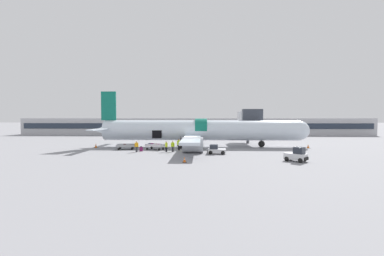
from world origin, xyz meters
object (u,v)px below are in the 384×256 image
at_px(baggage_tug_lead, 216,150).
at_px(ground_crew_driver, 173,146).
at_px(ground_crew_loader_b, 137,146).
at_px(airplane, 198,131).
at_px(ground_crew_loader_a, 166,146).
at_px(ground_crew_supervisor, 179,144).
at_px(baggage_tug_mid, 297,155).
at_px(baggage_cart_queued, 127,147).
at_px(baggage_cart_loading, 155,146).
at_px(suitcase_on_tarmac_upright, 141,149).

xyz_separation_m(baggage_tug_lead, ground_crew_driver, (-6.68, 1.93, 0.32)).
relative_size(baggage_tug_lead, ground_crew_loader_b, 1.66).
bearing_deg(baggage_tug_lead, ground_crew_loader_b, 172.79).
bearing_deg(airplane, ground_crew_loader_a, -124.54).
relative_size(airplane, ground_crew_supervisor, 21.28).
distance_m(baggage_tug_mid, ground_crew_loader_b, 23.19).
height_order(baggage_tug_mid, baggage_cart_queued, baggage_tug_mid).
bearing_deg(baggage_tug_lead, ground_crew_supervisor, 145.16).
relative_size(baggage_tug_mid, ground_crew_supervisor, 1.48).
xyz_separation_m(baggage_tug_lead, baggage_cart_loading, (-9.90, 4.51, -0.03)).
relative_size(baggage_tug_mid, suitcase_on_tarmac_upright, 3.41).
xyz_separation_m(ground_crew_loader_b, ground_crew_supervisor, (6.43, 2.55, 0.07)).
distance_m(baggage_tug_lead, suitcase_on_tarmac_upright, 12.06).
relative_size(baggage_tug_lead, ground_crew_supervisor, 1.54).
xyz_separation_m(airplane, baggage_cart_loading, (-7.18, -4.57, -2.38)).
height_order(baggage_tug_lead, ground_crew_supervisor, ground_crew_supervisor).
bearing_deg(baggage_cart_queued, airplane, 19.40).
xyz_separation_m(ground_crew_loader_b, suitcase_on_tarmac_upright, (0.52, 0.87, -0.56)).
relative_size(baggage_cart_loading, suitcase_on_tarmac_upright, 5.11).
bearing_deg(ground_crew_loader_a, baggage_tug_lead, -13.71).
height_order(baggage_cart_queued, ground_crew_loader_b, ground_crew_loader_b).
height_order(baggage_cart_loading, suitcase_on_tarmac_upright, baggage_cart_loading).
bearing_deg(baggage_cart_queued, ground_crew_loader_a, -22.17).
relative_size(baggage_tug_mid, ground_crew_driver, 1.58).
relative_size(baggage_cart_queued, ground_crew_loader_a, 2.40).
distance_m(baggage_cart_loading, baggage_cart_queued, 4.97).
bearing_deg(ground_crew_loader_b, baggage_cart_loading, 50.58).
height_order(baggage_cart_loading, ground_crew_supervisor, ground_crew_supervisor).
bearing_deg(ground_crew_driver, baggage_cart_queued, 160.65).
bearing_deg(ground_crew_loader_a, ground_crew_supervisor, 51.42).
distance_m(ground_crew_supervisor, suitcase_on_tarmac_upright, 6.17).
distance_m(ground_crew_loader_a, ground_crew_driver, 1.00).
bearing_deg(ground_crew_supervisor, suitcase_on_tarmac_upright, -164.11).
xyz_separation_m(ground_crew_supervisor, suitcase_on_tarmac_upright, (-5.90, -1.68, -0.63)).
distance_m(ground_crew_loader_a, suitcase_on_tarmac_upright, 4.19).
distance_m(ground_crew_loader_a, ground_crew_supervisor, 2.86).
relative_size(ground_crew_supervisor, suitcase_on_tarmac_upright, 2.31).
distance_m(ground_crew_loader_b, suitcase_on_tarmac_upright, 1.15).
relative_size(airplane, suitcase_on_tarmac_upright, 49.07).
bearing_deg(baggage_cart_loading, baggage_tug_mid, -29.26).
distance_m(baggage_tug_lead, ground_crew_loader_b, 12.43).
xyz_separation_m(airplane, ground_crew_loader_a, (-4.96, -7.20, -2.06)).
height_order(baggage_cart_loading, ground_crew_loader_a, ground_crew_loader_a).
xyz_separation_m(baggage_tug_mid, baggage_cart_queued, (-24.34, 11.15, -0.28)).
height_order(baggage_tug_lead, baggage_cart_queued, baggage_tug_lead).
relative_size(ground_crew_loader_a, ground_crew_driver, 0.97).
relative_size(airplane, baggage_cart_queued, 9.80).
bearing_deg(suitcase_on_tarmac_upright, ground_crew_loader_a, -7.62).
bearing_deg(ground_crew_supervisor, ground_crew_driver, -109.77).
distance_m(baggage_cart_queued, ground_crew_driver, 8.68).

